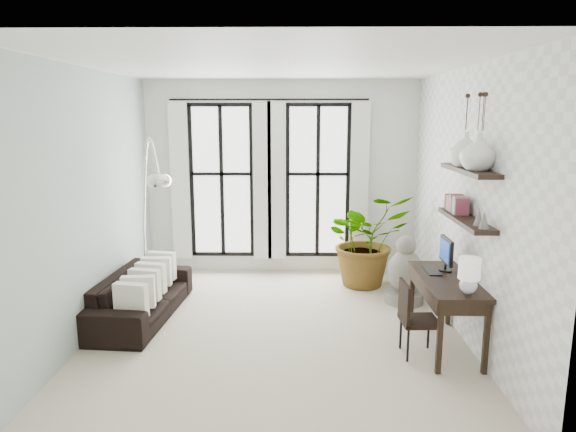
{
  "coord_description": "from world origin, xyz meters",
  "views": [
    {
      "loc": [
        0.24,
        -6.01,
        2.64
      ],
      "look_at": [
        0.14,
        0.3,
        1.39
      ],
      "focal_mm": 32.0,
      "sensor_mm": 36.0,
      "label": 1
    }
  ],
  "objects_px": {
    "plant": "(366,239)",
    "desk_chair": "(413,314)",
    "buddha": "(405,275)",
    "arc_lamp": "(150,181)",
    "desk": "(447,285)",
    "sofa": "(141,296)"
  },
  "relations": [
    {
      "from": "sofa",
      "to": "desk_chair",
      "type": "bearing_deg",
      "value": -102.88
    },
    {
      "from": "arc_lamp",
      "to": "buddha",
      "type": "relative_size",
      "value": 2.4
    },
    {
      "from": "desk_chair",
      "to": "buddha",
      "type": "xyz_separation_m",
      "value": [
        0.26,
        1.65,
        -0.07
      ]
    },
    {
      "from": "sofa",
      "to": "arc_lamp",
      "type": "distance_m",
      "value": 1.52
    },
    {
      "from": "desk_chair",
      "to": "arc_lamp",
      "type": "height_order",
      "value": "arc_lamp"
    },
    {
      "from": "plant",
      "to": "arc_lamp",
      "type": "xyz_separation_m",
      "value": [
        -3.03,
        -1.08,
        1.05
      ]
    },
    {
      "from": "arc_lamp",
      "to": "plant",
      "type": "bearing_deg",
      "value": 19.69
    },
    {
      "from": "sofa",
      "to": "plant",
      "type": "height_order",
      "value": "plant"
    },
    {
      "from": "sofa",
      "to": "buddha",
      "type": "xyz_separation_m",
      "value": [
        3.59,
        0.6,
        0.12
      ]
    },
    {
      "from": "desk_chair",
      "to": "buddha",
      "type": "height_order",
      "value": "buddha"
    },
    {
      "from": "sofa",
      "to": "desk_chair",
      "type": "height_order",
      "value": "desk_chair"
    },
    {
      "from": "plant",
      "to": "desk_chair",
      "type": "bearing_deg",
      "value": -85.34
    },
    {
      "from": "plant",
      "to": "desk_chair",
      "type": "height_order",
      "value": "plant"
    },
    {
      "from": "plant",
      "to": "buddha",
      "type": "bearing_deg",
      "value": -60.15
    },
    {
      "from": "buddha",
      "to": "arc_lamp",
      "type": "bearing_deg",
      "value": -175.29
    },
    {
      "from": "desk",
      "to": "desk_chair",
      "type": "distance_m",
      "value": 0.53
    },
    {
      "from": "desk",
      "to": "arc_lamp",
      "type": "height_order",
      "value": "arc_lamp"
    },
    {
      "from": "desk",
      "to": "desk_chair",
      "type": "relative_size",
      "value": 1.66
    },
    {
      "from": "sofa",
      "to": "arc_lamp",
      "type": "height_order",
      "value": "arc_lamp"
    },
    {
      "from": "sofa",
      "to": "buddha",
      "type": "distance_m",
      "value": 3.64
    },
    {
      "from": "sofa",
      "to": "desk_chair",
      "type": "distance_m",
      "value": 3.5
    },
    {
      "from": "desk_chair",
      "to": "buddha",
      "type": "distance_m",
      "value": 1.67
    }
  ]
}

